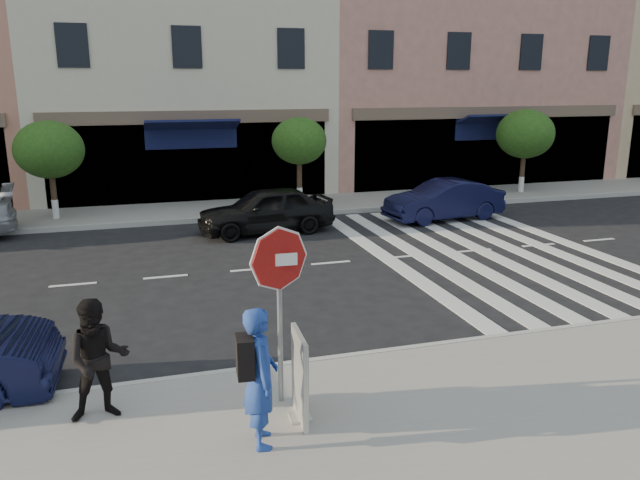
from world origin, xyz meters
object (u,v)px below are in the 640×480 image
Objects in this scene: car_far_mid at (266,210)px; car_far_right at (444,200)px; poster_board at (300,378)px; stop_sign at (279,276)px; walker at (98,360)px; photographer at (261,377)px.

car_far_mid is 5.89m from car_far_right.
poster_board reaches higher than car_far_right.
car_far_mid reaches higher than car_far_right.
poster_board is (0.13, -0.52, -1.21)m from stop_sign.
walker is at bearing -29.91° from car_far_mid.
photographer reaches higher than poster_board.
photographer is 0.76m from poster_board.
car_far_mid is 1.03× the size of car_far_right.
car_far_right is at bearing 56.40° from stop_sign.
stop_sign is 13.01m from car_far_right.
photographer reaches higher than car_far_mid.
walker is 0.40× the size of car_far_mid.
photographer is at bearing -42.82° from car_far_right.
stop_sign is 1.32m from poster_board.
photographer is at bearing -143.13° from poster_board.
photographer is at bearing -18.91° from car_far_mid.
stop_sign reaches higher than walker.
car_far_mid is (1.93, 10.22, -1.25)m from stop_sign.
photographer is 0.44× the size of car_far_right.
car_far_right is (5.88, 0.11, -0.04)m from car_far_mid.
poster_board is (0.58, 0.39, -0.29)m from photographer.
walker is 10.83m from car_far_mid.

